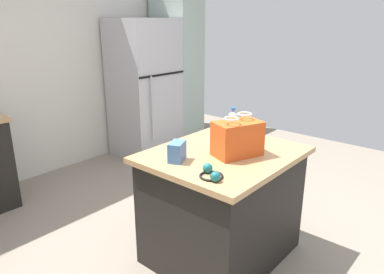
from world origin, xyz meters
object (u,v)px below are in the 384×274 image
Objects in this scene: shopping_bag at (237,138)px; bottle at (233,125)px; refrigerator at (145,88)px; small_box at (177,152)px; ear_defenders at (211,174)px; tall_cabinet at (177,68)px; kitchen_island at (222,204)px.

shopping_bag is 0.36m from bottle.
refrigerator reaches higher than bottle.
small_box reaches higher than ear_defenders.
tall_cabinet is 2.60m from bottle.
tall_cabinet is 3.31m from ear_defenders.
kitchen_island is 7.55× the size of small_box.
tall_cabinet is (1.87, 2.19, 0.68)m from kitchen_island.
small_box is (-0.35, 0.14, 0.49)m from kitchen_island.
kitchen_island is 0.49× the size of tall_cabinet.
bottle reaches higher than kitchen_island.
shopping_bag reaches higher than kitchen_island.
shopping_bag reaches higher than small_box.
tall_cabinet is at bearing 0.02° from refrigerator.
bottle is at bearing -1.44° from small_box.
shopping_bag is (-1.86, -2.30, -0.13)m from tall_cabinet.
kitchen_island is 0.64m from ear_defenders.
ear_defenders is (-1.62, -2.39, -0.02)m from refrigerator.
ear_defenders is at bearing -124.14° from refrigerator.
kitchen_island is 0.63m from bottle.
shopping_bag is 2.60× the size of small_box.
tall_cabinet is at bearing 42.84° from small_box.
refrigerator is at bearing -179.98° from tall_cabinet.
ear_defenders is at bearing -154.90° from bottle.
bottle is at bearing 25.10° from ear_defenders.
shopping_bag is at bearing -117.69° from refrigerator.
kitchen_island is 2.95m from tall_cabinet.
shopping_bag is (0.01, -0.11, 0.55)m from kitchen_island.
tall_cabinet is at bearing 51.08° from shopping_bag.
tall_cabinet is at bearing 46.48° from ear_defenders.
ear_defenders is (-0.69, -0.33, -0.10)m from bottle.
refrigerator reaches higher than kitchen_island.
shopping_bag reaches higher than ear_defenders.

